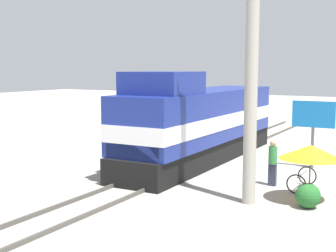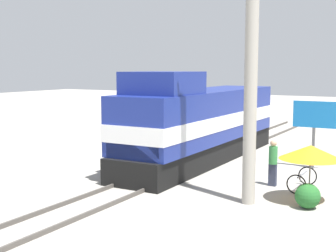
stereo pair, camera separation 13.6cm
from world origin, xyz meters
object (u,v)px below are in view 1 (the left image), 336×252
locomotive (199,123)px  utility_pole (252,34)px  vendor_umbrella (311,152)px  bicycle (302,179)px  billboard_sign (313,119)px  person_bystander (273,161)px

locomotive → utility_pole: size_ratio=1.16×
vendor_umbrella → bicycle: (-0.62, 1.54, -1.38)m
billboard_sign → person_bystander: bearing=-98.9°
utility_pole → locomotive: bearing=129.3°
utility_pole → billboard_sign: (0.64, 6.86, -3.46)m
locomotive → billboard_sign: 5.42m
vendor_umbrella → person_bystander: size_ratio=1.17×
utility_pole → vendor_umbrella: utility_pole is taller
bicycle → billboard_sign: bearing=98.4°
locomotive → person_bystander: 5.54m
billboard_sign → bicycle: bearing=-82.8°
billboard_sign → locomotive: bearing=-167.3°
utility_pole → vendor_umbrella: 4.58m
bicycle → utility_pole: bearing=-111.5°
person_bystander → locomotive: bearing=147.9°
utility_pole → billboard_sign: bearing=84.6°
locomotive → vendor_umbrella: locomotive is taller
utility_pole → vendor_umbrella: size_ratio=5.30×
locomotive → billboard_sign: bearing=12.7°
person_bystander → bicycle: size_ratio=1.10×
billboard_sign → person_bystander: size_ratio=1.70×
locomotive → person_bystander: bearing=-32.1°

